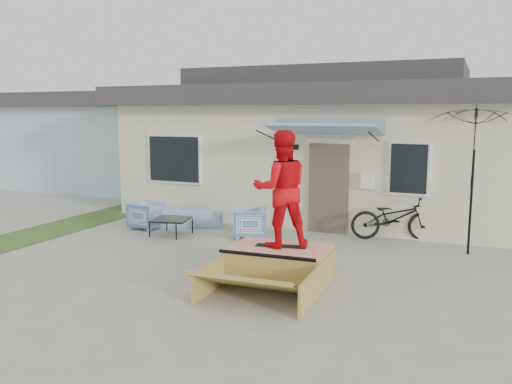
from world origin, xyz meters
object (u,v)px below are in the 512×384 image
at_px(armchair_left, 147,214).
at_px(skate_ramp, 280,263).
at_px(coffee_table, 171,227).
at_px(skater, 281,187).
at_px(bicycle, 394,213).
at_px(skateboard, 281,245).
at_px(loveseat, 189,213).
at_px(armchair_right, 250,221).
at_px(patio_umbrella, 473,167).

distance_m(armchair_left, skate_ramp, 5.00).
xyz_separation_m(coffee_table, skater, (3.46, -1.98, 1.39)).
distance_m(bicycle, skateboard, 3.83).
height_order(bicycle, skateboard, bicycle).
height_order(loveseat, skate_ramp, loveseat).
bearing_deg(armchair_right, patio_umbrella, 73.20).
bearing_deg(skater, patio_umbrella, -165.39).
relative_size(armchair_left, skateboard, 0.83).
relative_size(armchair_right, coffee_table, 0.93).
height_order(loveseat, bicycle, bicycle).
bearing_deg(armchair_left, skate_ramp, -115.25).
bearing_deg(armchair_right, skate_ramp, 11.27).
relative_size(armchair_left, bicycle, 0.38).
xyz_separation_m(bicycle, skateboard, (-1.33, -3.59, -0.03)).
height_order(patio_umbrella, skateboard, patio_umbrella).
bearing_deg(armchair_right, bicycle, 87.36).
xyz_separation_m(armchair_left, bicycle, (5.71, 1.23, 0.25)).
xyz_separation_m(patio_umbrella, skater, (-2.91, -2.95, -0.17)).
distance_m(coffee_table, skateboard, 4.01).
distance_m(armchair_right, bicycle, 3.22).
relative_size(loveseat, coffee_table, 2.08).
relative_size(patio_umbrella, skate_ramp, 1.01).
relative_size(armchair_right, bicycle, 0.39).
bearing_deg(coffee_table, patio_umbrella, 8.63).
height_order(coffee_table, skate_ramp, skate_ramp).
relative_size(loveseat, bicycle, 0.87).
bearing_deg(skater, coffee_table, -60.63).
bearing_deg(loveseat, skate_ramp, 118.52).
bearing_deg(skate_ramp, bicycle, 67.26).
height_order(loveseat, coffee_table, loveseat).
height_order(armchair_left, bicycle, bicycle).
bearing_deg(bicycle, skateboard, 140.84).
bearing_deg(bicycle, coffee_table, 89.73).
xyz_separation_m(armchair_right, patio_umbrella, (4.60, 0.44, 1.38)).
height_order(armchair_left, skate_ramp, armchair_left).
bearing_deg(skate_ramp, coffee_table, 146.83).
distance_m(armchair_left, coffee_table, 1.01).
bearing_deg(patio_umbrella, coffee_table, -171.37).
bearing_deg(skater, armchair_right, -86.76).
bearing_deg(armchair_left, skateboard, -114.71).
xyz_separation_m(loveseat, skater, (3.60, -3.02, 1.26)).
relative_size(armchair_right, skater, 0.38).
height_order(loveseat, patio_umbrella, patio_umbrella).
distance_m(bicycle, skate_ramp, 3.89).
relative_size(loveseat, skate_ramp, 0.76).
xyz_separation_m(loveseat, bicycle, (4.94, 0.56, 0.28)).
height_order(armchair_left, skater, skater).
height_order(coffee_table, patio_umbrella, patio_umbrella).
bearing_deg(patio_umbrella, skater, -134.58).
bearing_deg(patio_umbrella, loveseat, 179.34).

